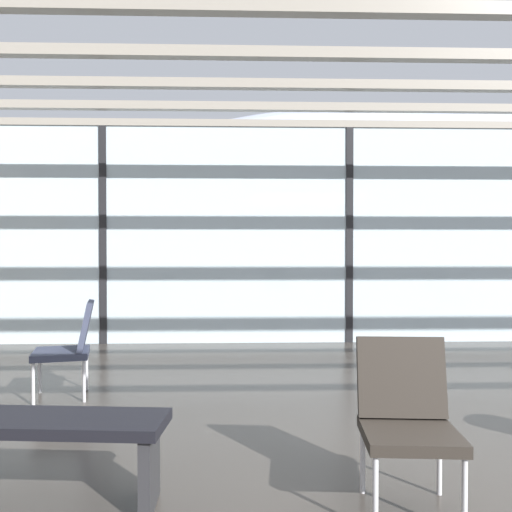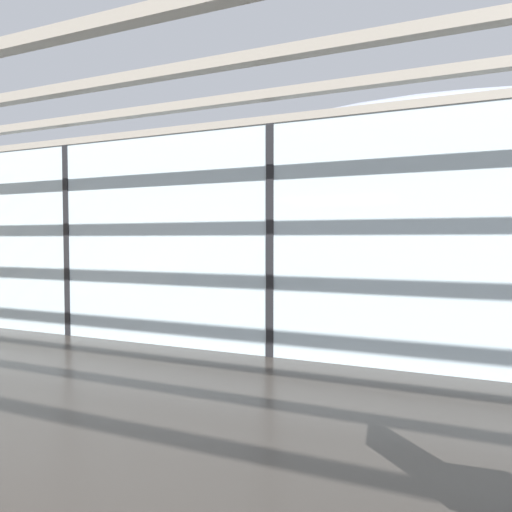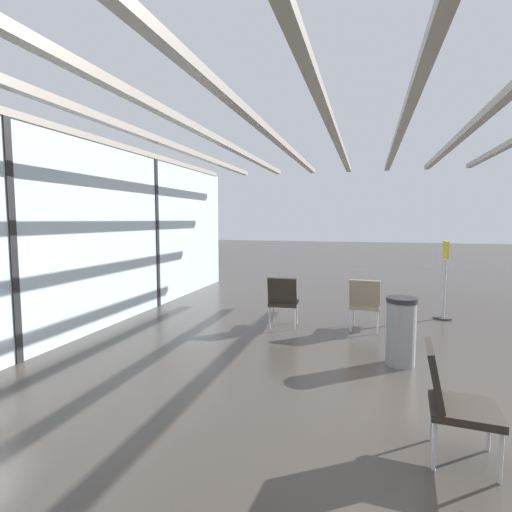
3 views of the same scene
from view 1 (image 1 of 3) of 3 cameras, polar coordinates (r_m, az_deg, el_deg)
name	(u,v)px [view 1 (image 1 of 3)]	position (r m, az deg, el deg)	size (l,w,h in m)	color
glass_curtain_wall	(349,235)	(7.95, 9.69, 2.16)	(14.00, 0.08, 3.08)	silver
window_mullion_0	(104,235)	(8.02, -15.64, 2.13)	(0.10, 0.12, 3.08)	black
window_mullion_1	(349,235)	(7.95, 9.69, 2.16)	(0.10, 0.12, 3.08)	black
ceiling_slats	(430,35)	(5.08, 17.79, 21.16)	(13.72, 6.72, 0.10)	gray
parked_airplane	(381,208)	(12.36, 12.98, 4.88)	(14.64, 4.44, 4.44)	#B2BCD6
lounge_chair_2	(406,412)	(3.11, 15.43, -15.44)	(0.52, 0.56, 0.87)	#28231E
lounge_chair_3	(71,343)	(5.31, -18.75, -8.59)	(0.62, 0.58, 0.87)	#33384C
waiting_bench	(25,436)	(3.29, -23.00, -16.98)	(1.53, 0.53, 0.47)	black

